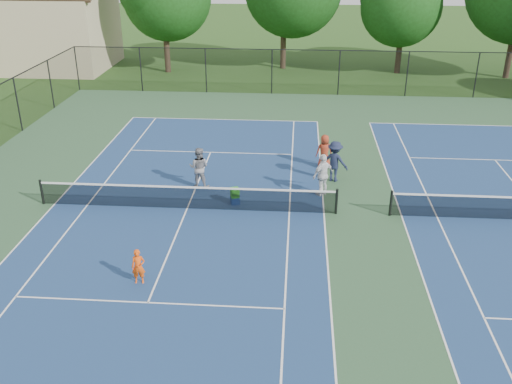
# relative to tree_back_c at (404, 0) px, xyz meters

# --- Properties ---
(ground) EXTENTS (140.00, 140.00, 0.00)m
(ground) POSITION_rel_tree_back_c_xyz_m (-5.00, -25.00, -5.48)
(ground) COLOR #234716
(ground) RESTS_ON ground
(court_pad) EXTENTS (36.00, 36.00, 0.01)m
(court_pad) POSITION_rel_tree_back_c_xyz_m (-5.00, -25.00, -5.48)
(court_pad) COLOR #2E5133
(court_pad) RESTS_ON ground
(tennis_court_left) EXTENTS (12.00, 23.83, 1.07)m
(tennis_court_left) POSITION_rel_tree_back_c_xyz_m (-12.00, -25.00, -5.38)
(tennis_court_left) COLOR navy
(tennis_court_left) RESTS_ON ground
(perimeter_fence) EXTENTS (36.08, 36.08, 3.02)m
(perimeter_fence) POSITION_rel_tree_back_c_xyz_m (-5.00, -25.00, -3.88)
(perimeter_fence) COLOR black
(perimeter_fence) RESTS_ON ground
(tree_back_c) EXTENTS (6.00, 6.00, 8.40)m
(tree_back_c) POSITION_rel_tree_back_c_xyz_m (0.00, 0.00, 0.00)
(tree_back_c) COLOR #2D2116
(tree_back_c) RESTS_ON ground
(clapboard_house) EXTENTS (10.80, 8.10, 7.65)m
(clapboard_house) POSITION_rel_tree_back_c_xyz_m (-28.00, -0.00, -2.39)
(clapboard_house) COLOR tan
(clapboard_house) RESTS_ON ground
(child_player) EXTENTS (0.47, 0.34, 1.18)m
(child_player) POSITION_rel_tree_back_c_xyz_m (-12.52, -30.34, -4.89)
(child_player) COLOR #F55110
(child_player) RESTS_ON ground
(instructor) EXTENTS (0.94, 0.77, 1.80)m
(instructor) POSITION_rel_tree_back_c_xyz_m (-11.85, -22.80, -4.58)
(instructor) COLOR gray
(instructor) RESTS_ON ground
(bystander_a) EXTENTS (1.11, 1.04, 1.83)m
(bystander_a) POSITION_rel_tree_back_c_xyz_m (-6.54, -23.25, -4.56)
(bystander_a) COLOR white
(bystander_a) RESTS_ON ground
(bystander_b) EXTENTS (1.37, 1.08, 1.85)m
(bystander_b) POSITION_rel_tree_back_c_xyz_m (-5.98, -21.71, -4.55)
(bystander_b) COLOR #1B223B
(bystander_b) RESTS_ON ground
(bystander_c) EXTENTS (0.87, 0.66, 1.60)m
(bystander_c) POSITION_rel_tree_back_c_xyz_m (-6.37, -20.14, -4.68)
(bystander_c) COLOR maroon
(bystander_c) RESTS_ON ground
(ball_crate) EXTENTS (0.42, 0.42, 0.30)m
(ball_crate) POSITION_rel_tree_back_c_xyz_m (-10.13, -24.40, -5.33)
(ball_crate) COLOR navy
(ball_crate) RESTS_ON ground
(ball_hopper) EXTENTS (0.41, 0.38, 0.41)m
(ball_hopper) POSITION_rel_tree_back_c_xyz_m (-10.13, -24.40, -4.98)
(ball_hopper) COLOR #279B1B
(ball_hopper) RESTS_ON ball_crate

